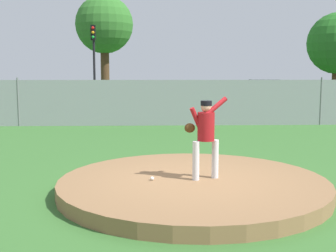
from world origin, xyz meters
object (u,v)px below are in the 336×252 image
Objects in this scene: pitcher_youth at (205,131)px; parked_car_navy at (152,99)px; traffic_cone_orange at (336,107)px; parked_car_teal at (35,98)px; parked_car_white at (90,100)px; parked_car_burgundy at (268,97)px; baseball at (152,178)px; traffic_light_near at (94,52)px.

pitcher_youth reaches higher than parked_car_navy.
parked_car_navy is 9.99m from traffic_cone_orange.
parked_car_teal reaches higher than parked_car_white.
parked_car_burgundy is (12.20, -0.06, 0.02)m from parked_car_teal.
baseball is at bearing -122.89° from traffic_cone_orange.
parked_car_white is at bearing 102.40° from baseball.
pitcher_youth is at bearing -73.84° from parked_car_white.
pitcher_youth is at bearing -76.51° from traffic_light_near.
parked_car_teal is 1.03× the size of parked_car_white.
parked_car_burgundy is at bearing 71.15° from pitcher_youth.
parked_car_teal is 1.13× the size of parked_car_burgundy.
parked_car_burgundy is (6.10, 15.02, 0.53)m from baseball.
traffic_cone_orange is (13.14, 0.68, -0.50)m from parked_car_white.
pitcher_youth is 0.32× the size of traffic_light_near.
parked_car_navy reaches higher than parked_car_teal.
parked_car_white is at bearing -177.03° from traffic_cone_orange.
parked_car_navy is at bearing -4.62° from parked_car_teal.
baseball is 0.02× the size of parked_car_white.
traffic_light_near is (-4.54, 18.91, 2.19)m from pitcher_youth.
traffic_light_near is at bearing 157.58° from parked_car_burgundy.
baseball is 15.02m from parked_car_white.
traffic_light_near is (-3.54, 18.99, 3.07)m from baseball.
parked_car_navy is 0.90× the size of parked_car_white.
parked_car_teal is 12.20m from parked_car_burgundy.
parked_car_burgundy is at bearing 2.19° from parked_car_white.
pitcher_youth reaches higher than parked_car_teal.
traffic_light_near reaches higher than parked_car_burgundy.
baseball is at bearing -79.45° from traffic_light_near.
parked_car_teal is at bearing 175.38° from parked_car_navy.
baseball is (-1.00, -0.08, -0.88)m from pitcher_youth.
traffic_light_near reaches higher than parked_car_white.
traffic_cone_orange reaches higher than baseball.
pitcher_youth is at bearing -120.31° from traffic_cone_orange.
parked_car_teal reaches higher than traffic_cone_orange.
baseball is at bearing -77.60° from parked_car_white.
parked_car_navy is 6.18m from traffic_light_near.
parked_car_navy is (6.07, -0.49, 0.00)m from parked_car_teal.
traffic_light_near reaches higher than baseball.
parked_car_navy is (-6.13, -0.43, -0.02)m from parked_car_burgundy.
parked_car_burgundy is 3.88m from traffic_cone_orange.
pitcher_youth is 0.34× the size of parked_car_white.
baseball is at bearing -67.99° from parked_car_teal.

